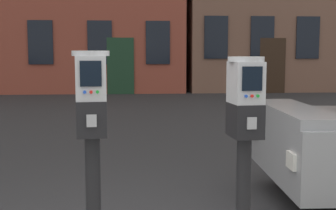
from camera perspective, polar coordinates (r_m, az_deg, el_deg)
name	(u,v)px	position (r m, az deg, el deg)	size (l,w,h in m)	color
parking_meter_near_kerb	(92,125)	(2.69, -9.54, -2.50)	(0.23, 0.26, 1.39)	black
parking_meter_twin_adjacent	(245,127)	(2.77, 9.61, -2.74)	(0.23, 0.26, 1.36)	black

